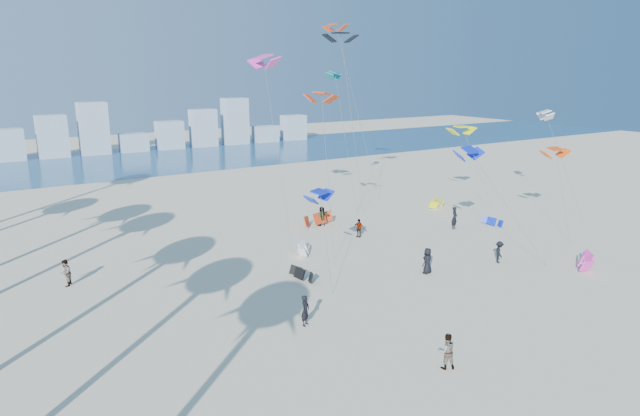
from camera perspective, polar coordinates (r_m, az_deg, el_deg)
ground at (r=25.70m, az=14.27°, el=-18.12°), size 220.00×220.00×0.00m
ocean at (r=89.13m, az=-21.43°, el=4.24°), size 220.00×220.00×0.00m
kitesurfer_near at (r=30.67m, az=-1.50°, el=-10.36°), size 0.74×0.69×1.71m
kitesurfer_mid at (r=27.25m, az=12.72°, el=-14.01°), size 1.03×0.94×1.70m
kitesurfers_far at (r=43.04m, az=2.96°, el=-3.14°), size 31.56×16.04×1.93m
grounded_kites at (r=46.46m, az=8.26°, el=-2.50°), size 23.80×20.94×1.09m
flying_kites at (r=49.65m, az=7.28°, el=11.79°), size 31.93×28.98×18.55m
distant_skyline at (r=98.31m, az=-23.43°, el=6.69°), size 85.00×3.00×8.40m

